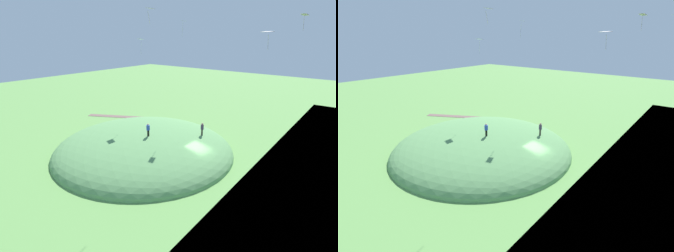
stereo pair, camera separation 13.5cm
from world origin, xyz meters
TOP-DOWN VIEW (x-y plane):
  - ground_plane at (0.00, 0.00)m, footprint 160.00×160.00m
  - grass_hill at (7.93, 1.15)m, footprint 23.81×23.72m
  - dirt_path at (21.26, -7.15)m, footprint 12.64×7.66m
  - person_with_child at (6.08, 2.22)m, footprint 0.56×0.56m
  - person_on_hilltop at (1.78, -3.58)m, footprint 0.55×0.55m
  - kite_2 at (12.23, -3.39)m, footprint 1.20×1.03m
  - kite_4 at (-8.63, -2.45)m, footprint 0.78×0.72m
  - kite_5 at (6.40, -5.50)m, footprint 0.80×0.94m
  - kite_9 at (4.11, 3.54)m, footprint 0.85×1.05m
  - kite_10 at (-6.11, -0.82)m, footprint 1.29×1.12m

SIDE VIEW (x-z plane):
  - ground_plane at x=0.00m, z-range 0.00..0.00m
  - grass_hill at x=7.93m, z-range -2.86..2.86m
  - dirt_path at x=21.26m, z-range 0.00..0.04m
  - person_on_hilltop at x=1.78m, z-range 2.39..4.11m
  - person_with_child at x=6.08m, z-range 3.01..4.64m
  - kite_2 at x=12.23m, z-range 12.96..15.18m
  - kite_10 at x=-6.11m, z-range 14.14..15.77m
  - kite_5 at x=6.40m, z-range 15.24..17.34m
  - kite_4 at x=-8.63m, z-range 15.61..17.02m
  - kite_9 at x=4.11m, z-range 16.38..17.89m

